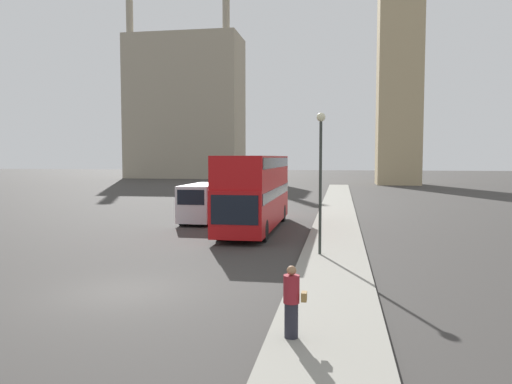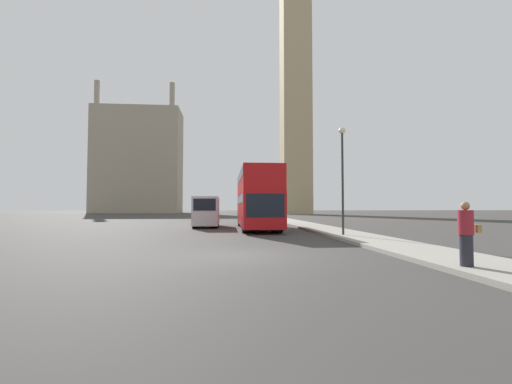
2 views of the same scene
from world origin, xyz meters
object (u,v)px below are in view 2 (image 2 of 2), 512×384
object	(u,v)px
white_van	(207,211)
red_double_decker_bus	(257,197)
parked_sedan	(208,214)
clock_tower	(295,45)
pedestrian	(466,234)
street_lamp	(342,164)

from	to	relation	value
white_van	red_double_decker_bus	bearing A→B (deg)	-35.49
parked_sedan	clock_tower	bearing A→B (deg)	60.47
red_double_decker_bus	pedestrian	bearing A→B (deg)	-77.61
white_van	street_lamp	world-z (taller)	street_lamp
white_van	parked_sedan	world-z (taller)	white_van
clock_tower	parked_sedan	world-z (taller)	clock_tower
clock_tower	pedestrian	bearing A→B (deg)	-98.01
red_double_decker_bus	pedestrian	world-z (taller)	red_double_decker_bus
clock_tower	red_double_decker_bus	xyz separation A→B (m)	(-13.45, -51.29, -36.79)
clock_tower	pedestrian	distance (m)	79.09
clock_tower	white_van	size ratio (longest dim) A/B	13.88
red_double_decker_bus	clock_tower	bearing A→B (deg)	75.31
street_lamp	parked_sedan	bearing A→B (deg)	108.10
white_van	pedestrian	size ratio (longest dim) A/B	3.39
white_van	pedestrian	bearing A→B (deg)	-69.03
clock_tower	white_van	distance (m)	63.94
parked_sedan	white_van	bearing A→B (deg)	-87.13
white_van	street_lamp	xyz separation A→B (m)	(7.90, -10.23, 2.66)
clock_tower	red_double_decker_bus	size ratio (longest dim) A/B	6.73
red_double_decker_bus	street_lamp	size ratio (longest dim) A/B	1.95
red_double_decker_bus	parked_sedan	size ratio (longest dim) A/B	2.57
white_van	parked_sedan	xyz separation A→B (m)	(-0.82, 16.46, -0.62)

